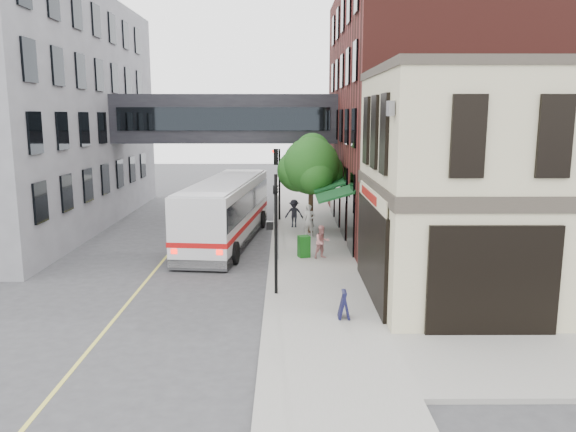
{
  "coord_description": "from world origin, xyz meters",
  "views": [
    {
      "loc": [
        0.72,
        -18.25,
        6.78
      ],
      "look_at": [
        0.85,
        3.28,
        2.87
      ],
      "focal_mm": 35.0,
      "sensor_mm": 36.0,
      "label": 1
    }
  ],
  "objects_px": {
    "pedestrian_a": "(309,221)",
    "bus": "(226,208)",
    "newspaper_box": "(304,246)",
    "sandwich_board": "(344,304)",
    "pedestrian_b": "(322,242)",
    "pedestrian_c": "(294,213)"
  },
  "relations": [
    {
      "from": "bus",
      "to": "pedestrian_a",
      "type": "relative_size",
      "value": 6.95
    },
    {
      "from": "pedestrian_a",
      "to": "sandwich_board",
      "type": "xyz_separation_m",
      "value": [
        0.61,
        -12.54,
        -0.43
      ]
    },
    {
      "from": "pedestrian_b",
      "to": "sandwich_board",
      "type": "relative_size",
      "value": 1.69
    },
    {
      "from": "pedestrian_b",
      "to": "pedestrian_c",
      "type": "bearing_deg",
      "value": 74.9
    },
    {
      "from": "pedestrian_a",
      "to": "newspaper_box",
      "type": "distance_m",
      "value": 4.52
    },
    {
      "from": "sandwich_board",
      "to": "newspaper_box",
      "type": "bearing_deg",
      "value": 98.43
    },
    {
      "from": "pedestrian_a",
      "to": "sandwich_board",
      "type": "height_order",
      "value": "pedestrian_a"
    },
    {
      "from": "newspaper_box",
      "to": "pedestrian_b",
      "type": "bearing_deg",
      "value": -33.56
    },
    {
      "from": "pedestrian_b",
      "to": "sandwich_board",
      "type": "bearing_deg",
      "value": -112.64
    },
    {
      "from": "pedestrian_a",
      "to": "pedestrian_c",
      "type": "bearing_deg",
      "value": 104.16
    },
    {
      "from": "pedestrian_a",
      "to": "pedestrian_b",
      "type": "bearing_deg",
      "value": -87.33
    },
    {
      "from": "pedestrian_a",
      "to": "newspaper_box",
      "type": "xyz_separation_m",
      "value": [
        -0.44,
        -4.48,
        -0.38
      ]
    },
    {
      "from": "newspaper_box",
      "to": "bus",
      "type": "bearing_deg",
      "value": 118.61
    },
    {
      "from": "bus",
      "to": "pedestrian_b",
      "type": "height_order",
      "value": "bus"
    },
    {
      "from": "pedestrian_c",
      "to": "sandwich_board",
      "type": "bearing_deg",
      "value": -79.5
    },
    {
      "from": "pedestrian_a",
      "to": "bus",
      "type": "bearing_deg",
      "value": -173.83
    },
    {
      "from": "pedestrian_b",
      "to": "newspaper_box",
      "type": "relative_size",
      "value": 1.53
    },
    {
      "from": "bus",
      "to": "sandwich_board",
      "type": "bearing_deg",
      "value": -66.85
    },
    {
      "from": "bus",
      "to": "newspaper_box",
      "type": "distance_m",
      "value": 5.68
    },
    {
      "from": "pedestrian_a",
      "to": "pedestrian_b",
      "type": "relative_size",
      "value": 1.14
    },
    {
      "from": "bus",
      "to": "pedestrian_b",
      "type": "relative_size",
      "value": 7.94
    },
    {
      "from": "bus",
      "to": "pedestrian_b",
      "type": "distance_m",
      "value": 6.41
    }
  ]
}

